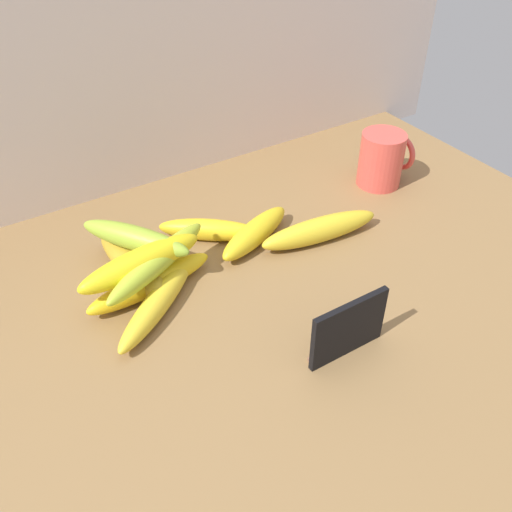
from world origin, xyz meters
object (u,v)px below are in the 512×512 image
object	(u,v)px
chalkboard_sign	(348,330)
banana_5	(320,230)
banana_4	(209,230)
banana_7	(157,261)
banana_2	(150,283)
banana_3	(255,233)
banana_8	(135,238)
banana_0	(133,266)
coffee_mug	(382,159)
banana_1	(158,303)
banana_6	(141,263)

from	to	relation	value
chalkboard_sign	banana_5	xyz separation A→B (cm)	(11.48, 20.54, -1.86)
banana_4	banana_7	size ratio (longest dim) A/B	0.80
banana_2	banana_3	distance (cm)	18.75
banana_3	banana_8	xyz separation A→B (cm)	(-18.09, 3.38, 4.05)
banana_0	banana_4	xyz separation A→B (cm)	(13.72, 2.32, -0.34)
banana_7	chalkboard_sign	bearing A→B (deg)	-57.32
banana_4	banana_5	bearing A→B (deg)	-33.26
coffee_mug	banana_3	world-z (taller)	coffee_mug
banana_7	banana_8	size ratio (longest dim) A/B	1.16
banana_3	banana_5	size ratio (longest dim) A/B	0.80
coffee_mug	banana_0	xyz separation A→B (cm)	(-48.21, -0.92, -2.78)
banana_1	banana_3	size ratio (longest dim) A/B	1.21
banana_5	banana_4	bearing A→B (deg)	146.74
banana_0	banana_8	xyz separation A→B (cm)	(1.20, 0.98, 3.88)
banana_4	banana_8	distance (cm)	13.28
banana_6	banana_7	xyz separation A→B (cm)	(2.22, -0.47, -0.41)
banana_1	banana_4	xyz separation A→B (cm)	(13.86, 10.92, 0.08)
banana_1	banana_5	world-z (taller)	banana_5
banana_5	banana_2	bearing A→B (deg)	174.30
banana_0	banana_3	xyz separation A→B (cm)	(19.29, -2.40, -0.16)
banana_2	banana_3	world-z (taller)	banana_3
banana_3	banana_6	xyz separation A→B (cm)	(-19.50, -1.85, 3.74)
coffee_mug	banana_3	bearing A→B (deg)	-173.45
coffee_mug	banana_5	size ratio (longest dim) A/B	0.48
chalkboard_sign	banana_5	world-z (taller)	chalkboard_sign
coffee_mug	banana_1	distance (cm)	49.38
banana_3	banana_5	world-z (taller)	banana_5
banana_4	banana_3	bearing A→B (deg)	-40.21
banana_1	banana_6	bearing A→B (deg)	90.84
chalkboard_sign	banana_1	bearing A→B (deg)	131.48
banana_6	banana_1	bearing A→B (deg)	-89.16
banana_1	banana_4	distance (cm)	17.64
banana_3	banana_4	bearing A→B (deg)	139.79
chalkboard_sign	banana_0	distance (cm)	32.52
banana_1	banana_8	size ratio (longest dim) A/B	1.11
chalkboard_sign	banana_4	size ratio (longest dim) A/B	0.68
banana_2	banana_0	bearing A→B (deg)	98.34
banana_0	banana_7	world-z (taller)	banana_7
chalkboard_sign	coffee_mug	distance (cm)	42.55
banana_0	banana_4	world-z (taller)	banana_0
banana_6	chalkboard_sign	bearing A→B (deg)	-54.13
banana_0	banana_3	world-z (taller)	banana_0
banana_4	banana_8	world-z (taller)	banana_8
coffee_mug	banana_4	size ratio (longest dim) A/B	0.60
banana_0	coffee_mug	bearing A→B (deg)	1.09
banana_0	banana_7	size ratio (longest dim) A/B	0.95
banana_3	banana_1	bearing A→B (deg)	-162.29
banana_4	banana_7	distance (cm)	14.10
chalkboard_sign	banana_3	world-z (taller)	chalkboard_sign
banana_1	banana_0	bearing A→B (deg)	89.07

